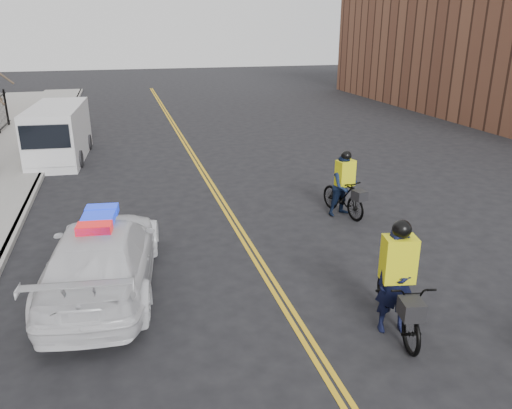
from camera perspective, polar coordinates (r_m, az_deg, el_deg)
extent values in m
plane|color=black|center=(10.92, 2.42, -9.93)|extent=(120.00, 120.00, 0.00)
cube|color=gold|center=(18.08, -5.48, 2.33)|extent=(0.10, 60.00, 0.01)
cube|color=gold|center=(18.11, -4.98, 2.37)|extent=(0.10, 60.00, 0.01)
cube|color=gray|center=(18.10, -24.26, 0.86)|extent=(0.20, 60.00, 0.15)
imported|color=silver|center=(11.17, -17.12, -5.65)|extent=(2.81, 5.58, 1.55)
cube|color=#0C26CC|center=(10.84, -17.57, -1.56)|extent=(0.82, 1.49, 0.16)
cube|color=silver|center=(22.86, -21.60, 7.63)|extent=(2.33, 5.41, 2.25)
cube|color=silver|center=(20.69, -22.56, 5.79)|extent=(1.96, 0.92, 1.17)
cube|color=black|center=(20.20, -22.97, 7.14)|extent=(1.76, 0.22, 0.88)
cylinder|color=black|center=(21.72, -24.42, 4.54)|extent=(0.29, 0.70, 0.69)
cylinder|color=black|center=(21.37, -19.56, 4.94)|extent=(0.29, 0.70, 0.69)
cylinder|color=black|center=(24.70, -22.92, 6.42)|extent=(0.29, 0.70, 0.69)
cylinder|color=black|center=(24.39, -18.63, 6.79)|extent=(0.29, 0.70, 0.69)
imported|color=black|center=(9.74, 15.51, -10.64)|extent=(1.21, 2.37, 1.19)
imported|color=black|center=(9.54, 15.74, -8.44)|extent=(0.82, 0.62, 2.03)
cube|color=yellow|center=(9.34, 15.99, -6.02)|extent=(0.64, 0.50, 0.85)
sphere|color=black|center=(9.11, 16.33, -2.73)|extent=(0.34, 0.34, 0.34)
cube|color=black|center=(8.95, 17.35, -11.33)|extent=(0.44, 0.48, 0.32)
imported|color=black|center=(15.15, 10.00, 0.95)|extent=(0.98, 2.03, 1.18)
imported|color=#0E1933|center=(15.06, 10.07, 2.10)|extent=(1.02, 0.87, 1.82)
cube|color=yellow|center=(14.94, 10.16, 3.56)|extent=(0.58, 0.46, 0.76)
sphere|color=black|center=(14.81, 10.28, 5.49)|extent=(0.31, 0.31, 0.31)
cube|color=black|center=(14.56, 11.74, 1.03)|extent=(0.41, 0.44, 0.28)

